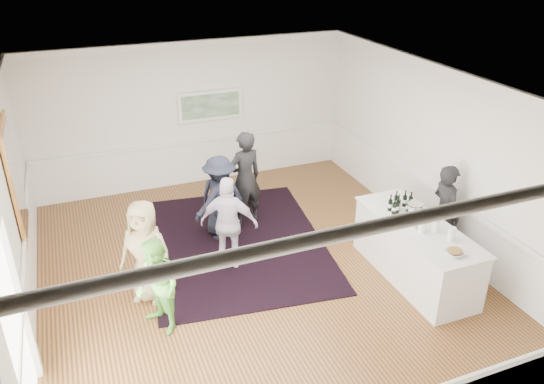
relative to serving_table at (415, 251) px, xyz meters
name	(u,v)px	position (x,y,z in m)	size (l,w,h in m)	color
floor	(256,273)	(-2.41, 1.04, -0.50)	(8.00, 8.00, 0.00)	brown
ceiling	(253,88)	(-2.41, 1.04, 2.70)	(7.00, 8.00, 0.02)	white
wall_left	(11,231)	(-5.91, 1.04, 1.10)	(0.02, 8.00, 3.20)	white
wall_right	(439,157)	(1.09, 1.04, 1.10)	(0.02, 8.00, 3.20)	white
wall_back	(193,115)	(-2.41, 5.04, 1.10)	(7.00, 0.02, 3.20)	white
wall_front	(400,363)	(-2.41, -2.96, 1.10)	(7.00, 0.02, 3.20)	white
wainscoting	(256,248)	(-2.41, 1.04, 0.00)	(7.00, 8.00, 1.00)	white
mirror	(15,179)	(-5.86, 2.34, 1.30)	(0.05, 1.25, 1.85)	gold
doorway	(12,329)	(-5.86, -0.86, 0.91)	(0.10, 1.78, 2.56)	white
landscape_painting	(210,105)	(-2.01, 4.98, 1.28)	(1.44, 0.06, 0.66)	white
area_rug	(237,242)	(-2.41, 2.09, -0.49)	(3.12, 4.09, 0.02)	black
serving_table	(415,251)	(0.00, 0.00, 0.00)	(0.94, 2.47, 1.00)	white
bartender	(445,213)	(0.79, 0.33, 0.38)	(0.64, 0.42, 1.77)	black
guest_tan	(146,251)	(-4.18, 1.07, 0.34)	(0.82, 0.53, 1.68)	tan
guest_green	(158,287)	(-4.16, 0.25, 0.24)	(0.72, 0.56, 1.48)	#74D454
guest_lilac	(229,223)	(-2.73, 1.44, 0.33)	(0.98, 0.41, 1.66)	silver
guest_dark_a	(220,199)	(-2.61, 2.39, 0.32)	(1.07, 0.61, 1.65)	#1B1E2E
guest_dark_b	(245,179)	(-1.99, 2.79, 0.45)	(0.69, 0.45, 1.90)	black
guest_navy	(221,197)	(-2.54, 2.54, 0.27)	(0.76, 0.49, 1.55)	#1B1E2E
wine_bottles	(400,202)	(-0.01, 0.54, 0.65)	(0.45, 0.32, 0.31)	black
juice_pitchers	(431,226)	(0.00, -0.28, 0.62)	(0.41, 0.67, 0.24)	#79A73B
ice_bucket	(414,210)	(0.08, 0.25, 0.61)	(0.26, 0.26, 0.24)	silver
nut_bowl	(455,252)	(-0.03, -0.92, 0.54)	(0.28, 0.28, 0.07)	white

